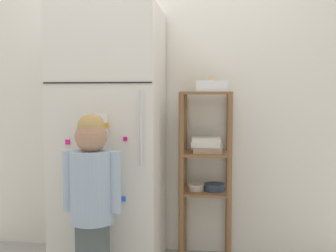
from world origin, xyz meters
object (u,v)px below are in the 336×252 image
Objects in this scene: child_standing at (92,186)px; fruit_bin at (211,87)px; refrigerator at (110,139)px; pantry_shelf_unit at (206,162)px.

fruit_bin reaches higher than child_standing.
refrigerator is 0.51m from child_standing.
refrigerator is at bearing -168.07° from pantry_shelf_unit.
refrigerator is 8.33× the size of fruit_bin.
refrigerator is 0.69m from pantry_shelf_unit.
fruit_bin is at bearing -12.31° from pantry_shelf_unit.
fruit_bin is at bearing 41.38° from child_standing.
refrigerator is 1.64× the size of child_standing.
child_standing is 5.07× the size of fruit_bin.
child_standing is 0.89× the size of pantry_shelf_unit.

